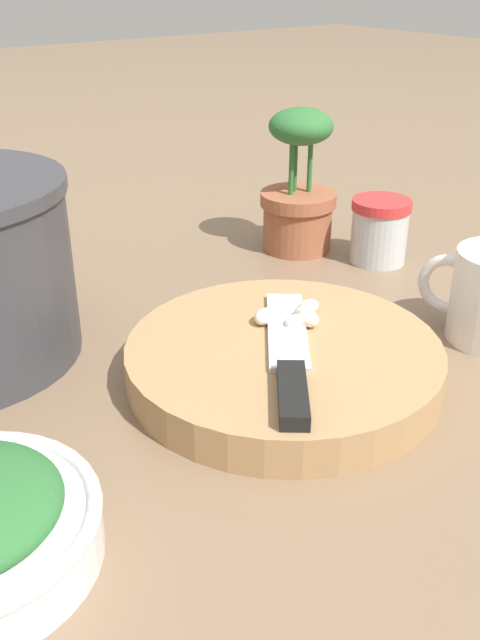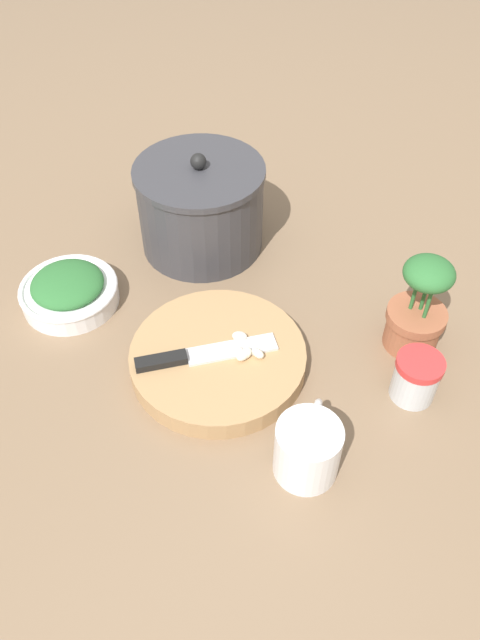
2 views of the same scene
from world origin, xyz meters
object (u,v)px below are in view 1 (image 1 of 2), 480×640
cutting_board (283,362)px  potted_herb (298,193)px  garlic_cloves (295,316)px  spice_jar (379,230)px  chef_knife (289,358)px

cutting_board → potted_herb: bearing=47.4°
garlic_cloves → spice_jar: bearing=26.7°
garlic_cloves → chef_knife: bearing=-133.8°
garlic_cloves → cutting_board: bearing=-143.7°
cutting_board → garlic_cloves: garlic_cloves is taller
cutting_board → spice_jar: spice_jar is taller
chef_knife → garlic_cloves: garlic_cloves is taller
cutting_board → chef_knife: bearing=-120.4°
cutting_board → chef_knife: size_ratio=1.44×
garlic_cloves → potted_herb: bearing=49.1°
cutting_board → chef_knife: 0.04m
chef_knife → garlic_cloves: (0.05, 0.05, 0.00)m
cutting_board → potted_herb: (0.21, 0.23, 0.06)m
potted_herb → spice_jar: bearing=-60.0°
chef_knife → potted_herb: size_ratio=1.09×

